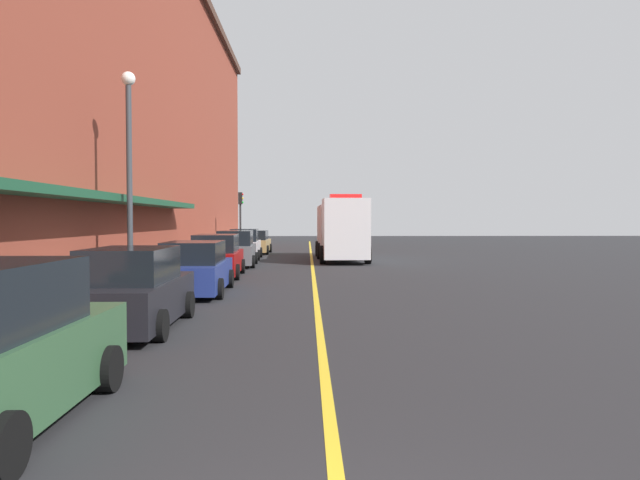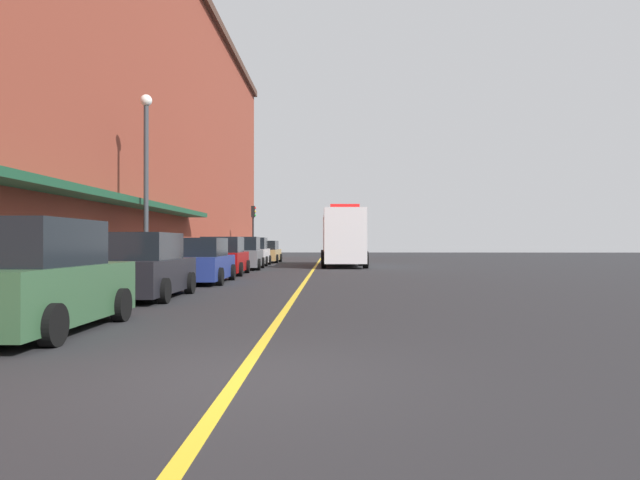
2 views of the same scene
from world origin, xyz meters
TOP-DOWN VIEW (x-y plane):
  - ground_plane at (0.00, 25.00)m, footprint 112.00×112.00m
  - sidewalk_left at (-6.20, 25.00)m, footprint 2.40×70.00m
  - lane_center_stripe at (0.00, 25.00)m, footprint 0.16×70.00m
  - brick_building_left at (-13.42, 24.00)m, footprint 13.21×64.00m
  - parked_car_0 at (-3.95, 3.10)m, footprint 2.08×4.41m
  - parked_car_1 at (-4.05, 9.08)m, footprint 2.06×4.49m
  - parked_car_2 at (-3.89, 15.13)m, footprint 2.21×4.82m
  - parked_car_3 at (-4.04, 20.55)m, footprint 2.21×4.63m
  - parked_car_4 at (-3.93, 26.12)m, footprint 2.20×4.51m
  - parked_car_5 at (-4.05, 31.43)m, footprint 2.05×4.60m
  - parked_car_6 at (-3.95, 37.09)m, footprint 2.18×4.53m
  - box_truck at (1.72, 30.67)m, footprint 2.91×9.30m
  - parking_meter_0 at (-5.35, 16.65)m, footprint 0.14×0.18m
  - parking_meter_1 at (-5.35, 6.71)m, footprint 0.14×0.18m
  - parking_meter_2 at (-5.35, 23.64)m, footprint 0.14×0.18m
  - parking_meter_3 at (-5.35, 13.10)m, footprint 0.14×0.18m
  - street_lamp_left at (-5.95, 15.10)m, footprint 0.44×0.44m
  - traffic_light_near at (-5.29, 39.96)m, footprint 0.38×0.36m

SIDE VIEW (x-z plane):
  - ground_plane at x=0.00m, z-range 0.00..0.00m
  - lane_center_stripe at x=0.00m, z-range 0.00..0.01m
  - sidewalk_left at x=-6.20m, z-range 0.00..0.15m
  - parked_car_6 at x=-3.95m, z-range -0.05..1.60m
  - parked_car_2 at x=-3.89m, z-range -0.05..1.64m
  - parked_car_3 at x=-4.04m, z-range -0.06..1.72m
  - parked_car_1 at x=-4.05m, z-range -0.06..1.72m
  - parked_car_4 at x=-3.93m, z-range -0.06..1.77m
  - parked_car_5 at x=-4.05m, z-range -0.07..1.77m
  - parked_car_0 at x=-3.95m, z-range -0.07..1.84m
  - parking_meter_0 at x=-5.35m, z-range 0.39..1.72m
  - parking_meter_1 at x=-5.35m, z-range 0.39..1.72m
  - parking_meter_2 at x=-5.35m, z-range 0.39..1.72m
  - parking_meter_3 at x=-5.35m, z-range 0.39..1.72m
  - box_truck at x=1.72m, z-range -0.09..3.67m
  - traffic_light_near at x=-5.29m, z-range 1.01..5.31m
  - street_lamp_left at x=-5.95m, z-range 0.93..7.87m
  - brick_building_left at x=-13.42m, z-range 0.01..17.86m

